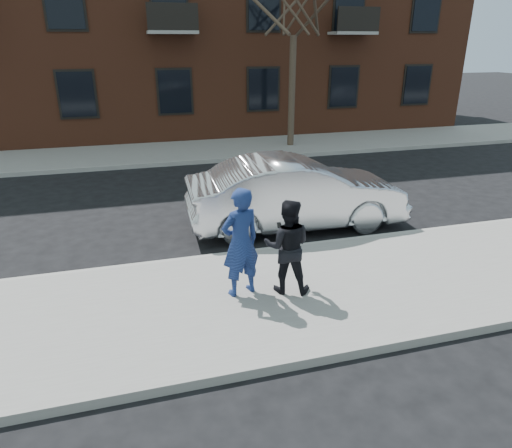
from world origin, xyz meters
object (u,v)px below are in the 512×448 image
object	(u,v)px
silver_sedan	(296,193)
man_peacoat	(287,246)
street_tree	(294,1)
man_hoodie	(240,243)

from	to	relation	value
silver_sedan	man_peacoat	xyz separation A→B (m)	(-1.28, -3.03, 0.13)
street_tree	silver_sedan	xyz separation A→B (m)	(-2.78, -8.13, -4.69)
man_hoodie	silver_sedan	bearing A→B (deg)	-141.70
street_tree	man_peacoat	bearing A→B (deg)	-110.02
man_hoodie	man_peacoat	world-z (taller)	man_hoodie
silver_sedan	man_hoodie	xyz separation A→B (m)	(-2.06, -2.91, 0.25)
man_hoodie	street_tree	bearing A→B (deg)	-130.15
street_tree	man_peacoat	world-z (taller)	street_tree
man_peacoat	man_hoodie	bearing A→B (deg)	12.08
street_tree	silver_sedan	distance (m)	9.79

